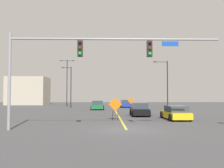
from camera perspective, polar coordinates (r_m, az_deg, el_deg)
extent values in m
plane|color=#444447|center=(16.86, 3.27, -10.19)|extent=(127.92, 127.92, 0.00)
cube|color=yellow|center=(52.26, 0.18, -4.95)|extent=(0.16, 71.07, 0.01)
cylinder|color=gray|center=(17.84, -21.97, 0.67)|extent=(0.20, 0.20, 6.38)
cylinder|color=gray|center=(17.07, 0.66, 9.99)|extent=(13.73, 0.14, 0.14)
cube|color=black|center=(17.02, -7.14, 7.83)|extent=(0.34, 0.32, 1.05)
sphere|color=#3A0503|center=(16.92, -7.19, 9.10)|extent=(0.22, 0.22, 0.22)
sphere|color=#3C3106|center=(16.86, -7.20, 7.94)|extent=(0.22, 0.22, 0.22)
sphere|color=green|center=(16.80, -7.21, 6.76)|extent=(0.22, 0.22, 0.22)
cube|color=black|center=(17.17, 8.38, 7.75)|extent=(0.34, 0.32, 1.05)
sphere|color=#3A0503|center=(17.07, 8.47, 9.01)|extent=(0.22, 0.22, 0.22)
sphere|color=#3C3106|center=(17.01, 8.48, 7.85)|extent=(0.22, 0.22, 0.22)
sphere|color=green|center=(16.95, 8.49, 6.69)|extent=(0.22, 0.22, 0.22)
cube|color=#1447B7|center=(17.52, 12.88, 8.76)|extent=(1.10, 0.03, 0.32)
cylinder|color=black|center=(46.67, -9.16, -0.70)|extent=(0.16, 0.16, 7.37)
cylinder|color=black|center=(47.02, -10.05, 3.61)|extent=(1.52, 0.08, 0.08)
cube|color=#262628|center=(47.14, -10.97, 3.61)|extent=(0.44, 0.24, 0.14)
cylinder|color=black|center=(52.07, -10.04, 0.21)|extent=(0.16, 0.16, 9.34)
cylinder|color=black|center=(52.57, -10.67, 5.14)|extent=(1.25, 0.08, 0.08)
cube|color=#262628|center=(52.68, -11.35, 5.13)|extent=(0.44, 0.24, 0.14)
cylinder|color=black|center=(52.38, -9.32, 5.16)|extent=(1.25, 0.08, 0.08)
cube|color=#262628|center=(52.30, -8.64, 5.16)|extent=(0.44, 0.24, 0.14)
cylinder|color=black|center=(40.25, 12.30, -0.27)|extent=(0.16, 0.16, 7.54)
cylinder|color=black|center=(40.33, 10.91, 4.87)|extent=(1.94, 0.08, 0.08)
cube|color=#262628|center=(40.14, 9.55, 4.90)|extent=(0.44, 0.24, 0.14)
cube|color=orange|center=(42.53, 4.30, -3.75)|extent=(1.09, 0.27, 1.11)
cylinder|color=black|center=(42.59, 4.02, -5.02)|extent=(0.05, 0.05, 0.74)
cylinder|color=black|center=(42.54, 4.59, -5.02)|extent=(0.05, 0.05, 0.74)
cube|color=orange|center=(23.06, 0.74, -4.57)|extent=(1.21, 0.05, 1.21)
cylinder|color=black|center=(23.11, 0.16, -7.10)|extent=(0.05, 0.05, 0.80)
cylinder|color=black|center=(23.13, 1.33, -7.10)|extent=(0.05, 0.05, 0.80)
cube|color=black|center=(28.30, 6.18, -6.08)|extent=(1.87, 4.61, 0.63)
cube|color=#333D47|center=(28.04, 6.22, -4.82)|extent=(1.64, 2.66, 0.64)
cylinder|color=black|center=(29.98, 7.53, -6.17)|extent=(0.24, 0.65, 0.64)
cylinder|color=black|center=(29.82, 4.21, -6.20)|extent=(0.24, 0.65, 0.64)
cylinder|color=black|center=(26.83, 8.37, -6.60)|extent=(0.24, 0.65, 0.64)
cylinder|color=black|center=(26.65, 4.65, -6.65)|extent=(0.24, 0.65, 0.64)
cube|color=white|center=(50.54, 2.93, -4.49)|extent=(1.95, 4.44, 0.65)
cube|color=#333D47|center=(50.30, 2.94, -3.84)|extent=(1.75, 2.48, 0.51)
cylinder|color=black|center=(52.16, 3.87, -4.60)|extent=(0.22, 0.64, 0.64)
cylinder|color=black|center=(52.03, 1.76, -4.61)|extent=(0.22, 0.64, 0.64)
cylinder|color=black|center=(49.07, 4.17, -4.74)|extent=(0.22, 0.64, 0.64)
cylinder|color=black|center=(48.94, 1.92, -4.75)|extent=(0.22, 0.64, 0.64)
cube|color=#196B38|center=(39.89, -3.25, -5.07)|extent=(1.80, 4.12, 0.59)
cube|color=#333D47|center=(40.08, -3.23, -4.18)|extent=(1.61, 2.10, 0.63)
cylinder|color=black|center=(38.50, -4.64, -5.36)|extent=(0.22, 0.64, 0.64)
cylinder|color=black|center=(38.44, -1.98, -5.37)|extent=(0.22, 0.64, 0.64)
cylinder|color=black|center=(41.37, -4.42, -5.16)|extent=(0.22, 0.64, 0.64)
cylinder|color=black|center=(41.32, -1.95, -5.17)|extent=(0.22, 0.64, 0.64)
cube|color=#1E389E|center=(47.18, 3.16, -4.62)|extent=(1.94, 4.15, 0.67)
cube|color=#333D47|center=(46.96, 3.18, -3.89)|extent=(1.73, 2.20, 0.53)
cylinder|color=black|center=(48.71, 4.17, -4.75)|extent=(0.22, 0.64, 0.64)
cylinder|color=black|center=(48.58, 1.91, -4.76)|extent=(0.22, 0.64, 0.64)
cylinder|color=black|center=(45.83, 4.49, -4.90)|extent=(0.22, 0.64, 0.64)
cylinder|color=black|center=(45.69, 2.09, -4.91)|extent=(0.22, 0.64, 0.64)
cube|color=gold|center=(24.38, 13.96, -6.69)|extent=(1.87, 4.44, 0.56)
cube|color=#333D47|center=(24.13, 14.10, -5.40)|extent=(1.64, 2.49, 0.56)
cylinder|color=black|center=(26.11, 14.84, -6.66)|extent=(0.24, 0.65, 0.64)
cylinder|color=black|center=(25.64, 11.08, -6.78)|extent=(0.24, 0.65, 0.64)
cylinder|color=black|center=(23.21, 17.16, -7.17)|extent=(0.24, 0.65, 0.64)
cylinder|color=black|center=(22.67, 12.95, -7.33)|extent=(0.24, 0.65, 0.64)
cube|color=#B2A893|center=(63.26, -18.17, -1.48)|extent=(8.72, 7.57, 6.44)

